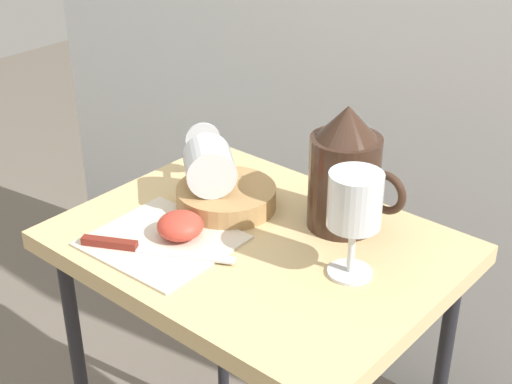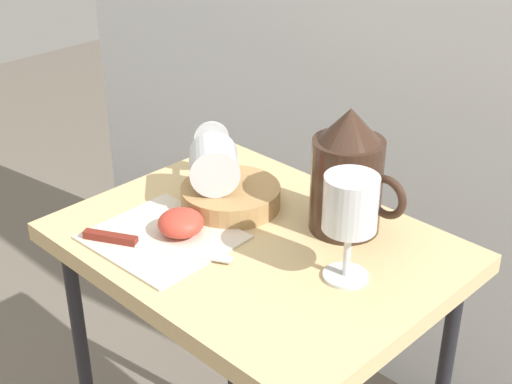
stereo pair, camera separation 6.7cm
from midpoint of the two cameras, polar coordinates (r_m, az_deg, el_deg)
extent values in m
cube|color=tan|center=(1.13, 1.70, -4.29)|extent=(0.57, 0.44, 0.03)
cylinder|color=black|center=(1.57, -0.66, -8.92)|extent=(0.02, 0.02, 0.65)
cube|color=beige|center=(1.12, -5.50, -3.53)|extent=(0.21, 0.19, 0.00)
cylinder|color=#AD8451|center=(1.20, -0.37, -0.36)|extent=(0.16, 0.16, 0.03)
cylinder|color=#382319|center=(1.12, 8.67, 0.48)|extent=(0.11, 0.11, 0.15)
cylinder|color=#D1661E|center=(1.14, 8.56, -0.83)|extent=(0.10, 0.10, 0.08)
cone|color=#382319|center=(1.08, 9.04, 5.13)|extent=(0.09, 0.09, 0.05)
torus|color=#382319|center=(1.08, 11.75, -0.42)|extent=(0.07, 0.01, 0.07)
cylinder|color=silver|center=(1.04, 8.75, -6.43)|extent=(0.06, 0.06, 0.00)
cylinder|color=silver|center=(1.02, 8.91, -4.59)|extent=(0.01, 0.01, 0.07)
cylinder|color=silver|center=(0.98, 9.24, -0.88)|extent=(0.07, 0.07, 0.08)
cylinder|color=#D1661E|center=(0.99, 9.16, -1.73)|extent=(0.07, 0.07, 0.04)
cylinder|color=silver|center=(1.17, -1.63, 2.12)|extent=(0.11, 0.11, 0.08)
cylinder|color=silver|center=(1.24, -1.85, 3.55)|extent=(0.05, 0.05, 0.01)
cylinder|color=silver|center=(1.26, -1.94, 4.15)|extent=(0.04, 0.05, 0.06)
ellipsoid|color=#CC3D2D|center=(1.11, -4.11, -2.42)|extent=(0.07, 0.07, 0.04)
cube|color=silver|center=(1.08, -3.84, -4.68)|extent=(0.14, 0.08, 0.00)
cube|color=maroon|center=(1.12, -9.49, -3.51)|extent=(0.08, 0.05, 0.01)
camera|label=1|loc=(0.03, -88.23, 0.95)|focal=51.93mm
camera|label=2|loc=(0.03, 91.77, -0.95)|focal=51.93mm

